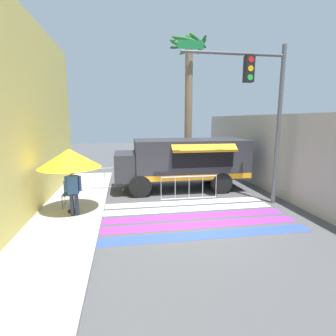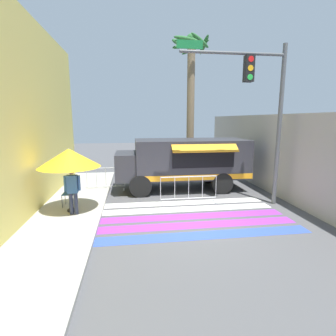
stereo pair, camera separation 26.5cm
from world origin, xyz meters
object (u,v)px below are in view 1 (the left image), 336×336
barricade_front (189,190)px  patio_umbrella (70,158)px  traffic_signal_pole (262,98)px  palm_tree (188,88)px  food_truck (180,160)px  folding_chair (70,191)px  vendor_person (73,189)px  barricade_side (105,180)px

barricade_front → patio_umbrella: bearing=-171.4°
traffic_signal_pole → patio_umbrella: size_ratio=2.70×
patio_umbrella → palm_tree: (5.52, 5.93, 3.06)m
food_truck → palm_tree: palm_tree is taller
food_truck → folding_chair: bearing=-155.4°
traffic_signal_pole → patio_umbrella: 7.15m
food_truck → folding_chair: (-4.60, -2.10, -0.73)m
food_truck → barricade_front: food_truck is taller
traffic_signal_pole → food_truck: bearing=132.3°
traffic_signal_pole → barricade_front: traffic_signal_pole is taller
folding_chair → vendor_person: bearing=-76.4°
vendor_person → barricade_front: (4.18, 1.00, -0.47)m
vendor_person → palm_tree: palm_tree is taller
folding_chair → barricade_side: barricade_side is taller
patio_umbrella → folding_chair: size_ratio=2.38×
folding_chair → barricade_side: bearing=61.1°
barricade_side → barricade_front: bearing=-34.9°
vendor_person → barricade_side: vendor_person is taller
traffic_signal_pole → vendor_person: size_ratio=3.73×
food_truck → barricade_side: bearing=176.1°
vendor_person → barricade_front: size_ratio=0.71×
patio_umbrella → vendor_person: 1.04m
barricade_side → palm_tree: (4.63, 2.90, 4.53)m
barricade_front → barricade_side: same height
food_truck → patio_umbrella: (-4.40, -2.79, 0.58)m
patio_umbrella → traffic_signal_pole: bearing=0.7°
traffic_signal_pole → barricade_front: size_ratio=2.63×
food_truck → traffic_signal_pole: bearing=-47.7°
vendor_person → barricade_side: 3.50m
patio_umbrella → barricade_side: (0.89, 3.03, -1.46)m
food_truck → palm_tree: (1.12, 3.14, 3.65)m
traffic_signal_pole → barricade_side: traffic_signal_pole is taller
barricade_front → palm_tree: (1.22, 5.28, 4.51)m
folding_chair → barricade_front: bearing=-4.4°
food_truck → barricade_front: size_ratio=2.68×
vendor_person → folding_chair: bearing=104.9°
barricade_side → vendor_person: bearing=-102.8°
vendor_person → food_truck: bearing=33.6°
palm_tree → vendor_person: bearing=-130.7°
food_truck → patio_umbrella: size_ratio=2.76×
traffic_signal_pole → folding_chair: size_ratio=6.43×
barricade_side → folding_chair: bearing=-115.0°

